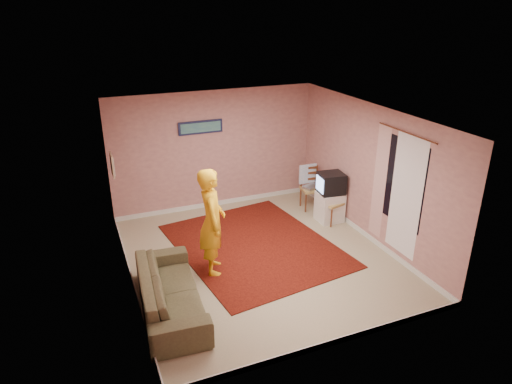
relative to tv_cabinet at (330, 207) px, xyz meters
name	(u,v)px	position (x,y,z in m)	size (l,w,h in m)	color
ground	(259,257)	(-1.95, -0.84, -0.32)	(5.00, 5.00, 0.00)	tan
wall_back	(215,150)	(-1.95, 1.66, 0.98)	(4.50, 0.02, 2.60)	tan
wall_front	(338,263)	(-1.95, -3.34, 0.98)	(4.50, 0.02, 2.60)	tan
wall_left	(124,212)	(-4.20, -0.84, 0.98)	(0.02, 5.00, 2.60)	tan
wall_right	(370,174)	(0.30, -0.84, 0.98)	(0.02, 5.00, 2.60)	tan
ceiling	(260,116)	(-1.95, -0.84, 2.28)	(4.50, 5.00, 0.02)	white
baseboard_back	(217,203)	(-1.95, 1.65, -0.27)	(4.50, 0.02, 0.10)	silver
baseboard_front	(331,343)	(-1.95, -3.33, -0.27)	(4.50, 0.02, 0.10)	silver
baseboard_left	(133,282)	(-4.19, -0.84, -0.27)	(0.02, 5.00, 0.10)	silver
baseboard_right	(363,233)	(0.29, -0.84, -0.27)	(0.02, 5.00, 0.10)	silver
window	(402,182)	(0.29, -1.74, 1.13)	(0.01, 1.10, 1.50)	black
curtain_sheer	(406,197)	(0.28, -1.89, 0.93)	(0.01, 0.75, 2.10)	white
curtain_floral	(380,183)	(0.26, -1.19, 0.93)	(0.01, 0.35, 2.10)	beige
curtain_rod	(406,133)	(0.25, -1.74, 2.00)	(0.02, 0.02, 1.40)	#5B311B
picture_back	(201,127)	(-2.25, 1.63, 1.53)	(0.95, 0.04, 0.28)	#15193A
picture_left	(112,165)	(-4.17, 0.76, 1.23)	(0.04, 0.38, 0.42)	tan
area_rug	(254,245)	(-1.87, -0.41, -0.31)	(2.66, 3.32, 0.02)	black
tv_cabinet	(330,207)	(0.00, 0.00, 0.00)	(0.50, 0.45, 0.63)	silver
crt_tv	(331,183)	(0.00, 0.00, 0.53)	(0.55, 0.50, 0.43)	black
chair_a	(312,184)	(-0.06, 0.70, 0.26)	(0.48, 0.46, 0.51)	tan
dvd_player	(311,187)	(-0.06, 0.70, 0.19)	(0.35, 0.25, 0.06)	#AAABAF
blue_throw	(308,174)	(-0.06, 0.89, 0.44)	(0.41, 0.05, 0.43)	#98C8F9
chair_b	(332,198)	(-0.01, -0.08, 0.23)	(0.48, 0.49, 0.49)	tan
game_console	(332,201)	(-0.01, -0.08, 0.17)	(0.23, 0.17, 0.05)	white
sofa	(170,291)	(-3.75, -1.71, 0.00)	(2.16, 0.84, 0.63)	brown
person	(212,222)	(-2.83, -0.93, 0.61)	(0.68, 0.44, 1.85)	#ECA816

